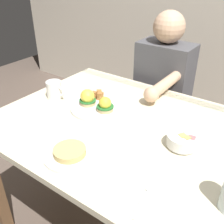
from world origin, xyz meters
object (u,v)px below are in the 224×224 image
eggs_benedict_plate (96,104)px  fork (145,198)px  side_plate (70,153)px  dining_table (125,144)px  fruit_bowl (182,141)px  coffee_mug (55,89)px  diner_person (161,90)px

eggs_benedict_plate → fork: eggs_benedict_plate is taller
eggs_benedict_plate → fork: 0.60m
fork → side_plate: 0.33m
dining_table → fruit_bowl: fruit_bowl is taller
coffee_mug → fork: (0.73, -0.32, -0.05)m
coffee_mug → diner_person: (0.34, 0.60, -0.14)m
eggs_benedict_plate → coffee_mug: 0.26m
fruit_bowl → side_plate: size_ratio=0.60×
fruit_bowl → eggs_benedict_plate: bearing=174.1°
coffee_mug → side_plate: bearing=-37.6°
fruit_bowl → side_plate: bearing=-136.9°
fruit_bowl → fork: 0.31m
dining_table → eggs_benedict_plate: size_ratio=4.44×
coffee_mug → fork: 0.80m
dining_table → fork: 0.44m
eggs_benedict_plate → fruit_bowl: (0.47, -0.05, 0.00)m
dining_table → coffee_mug: 0.48m
side_plate → fork: bearing=-2.2°
fork → diner_person: diner_person is taller
diner_person → dining_table: bearing=-79.0°
dining_table → eggs_benedict_plate: 0.24m
eggs_benedict_plate → fruit_bowl: size_ratio=2.25×
fruit_bowl → diner_person: diner_person is taller
fork → diner_person: (-0.40, 0.92, -0.09)m
eggs_benedict_plate → fruit_bowl: 0.47m
fork → diner_person: size_ratio=0.14×
coffee_mug → diner_person: size_ratio=0.10×
side_plate → diner_person: 0.92m
dining_table → fruit_bowl: bearing=-1.9°
diner_person → eggs_benedict_plate: bearing=-98.7°
eggs_benedict_plate → diner_person: bearing=81.3°
dining_table → coffee_mug: (-0.46, 0.00, 0.16)m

